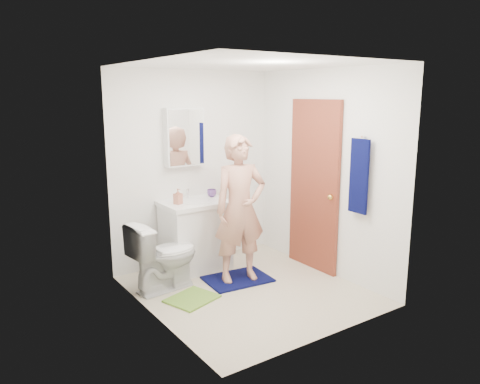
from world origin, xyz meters
name	(u,v)px	position (x,y,z in m)	size (l,w,h in m)	color
floor	(249,291)	(0.00, 0.00, -0.01)	(2.20, 2.40, 0.02)	beige
ceiling	(250,63)	(0.00, 0.00, 2.41)	(2.20, 2.40, 0.02)	white
wall_back	(193,168)	(0.00, 1.21, 1.20)	(2.20, 0.02, 2.40)	white
wall_front	(333,205)	(0.00, -1.21, 1.20)	(2.20, 0.02, 2.40)	white
wall_left	(150,196)	(-1.11, 0.00, 1.20)	(0.02, 2.40, 2.40)	white
wall_right	(326,173)	(1.11, 0.00, 1.20)	(0.02, 2.40, 2.40)	white
vanity_cabinet	(195,237)	(-0.15, 0.91, 0.40)	(0.75, 0.55, 0.80)	white
countertop	(195,203)	(-0.15, 0.91, 0.83)	(0.79, 0.59, 0.05)	white
sink_basin	(195,202)	(-0.15, 0.91, 0.84)	(0.40, 0.40, 0.03)	white
faucet	(187,194)	(-0.15, 1.09, 0.91)	(0.03, 0.03, 0.12)	silver
medicine_cabinet	(184,137)	(-0.15, 1.14, 1.60)	(0.50, 0.12, 0.70)	white
mirror_panel	(187,137)	(-0.15, 1.08, 1.60)	(0.46, 0.01, 0.66)	white
door	(314,186)	(1.07, 0.15, 1.02)	(0.05, 0.80, 2.05)	#9B432B
door_knob	(330,197)	(1.03, -0.17, 0.95)	(0.07, 0.07, 0.07)	gold
towel	(359,176)	(1.03, -0.57, 1.25)	(0.03, 0.24, 0.80)	#06093D
towel_hook	(364,137)	(1.07, -0.57, 1.67)	(0.02, 0.02, 0.06)	silver
toilet	(164,255)	(-0.73, 0.56, 0.39)	(0.43, 0.76, 0.77)	white
bath_mat	(238,279)	(0.06, 0.31, 0.01)	(0.73, 0.52, 0.02)	#06093D
green_rug	(192,299)	(-0.63, 0.14, 0.01)	(0.48, 0.41, 0.02)	#73A637
soap_dispenser	(178,196)	(-0.38, 0.89, 0.94)	(0.08, 0.08, 0.18)	#C5755C
toothbrush_cup	(212,193)	(0.15, 1.02, 0.90)	(0.12, 0.12, 0.09)	#684291
man	(240,209)	(0.08, 0.28, 0.85)	(0.60, 0.40, 1.66)	tan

